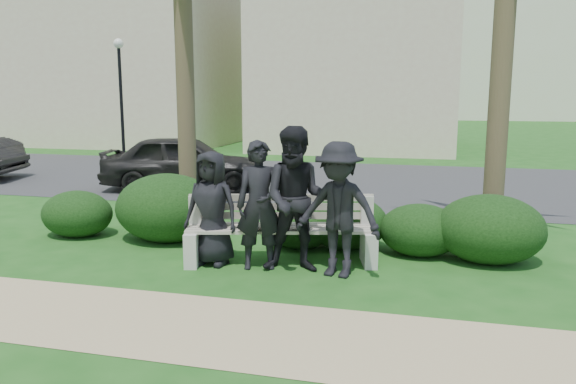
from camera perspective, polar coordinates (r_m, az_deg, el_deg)
name	(u,v)px	position (r m, az deg, el deg)	size (l,w,h in m)	color
ground	(257,272)	(7.40, -3.17, -8.16)	(160.00, 160.00, 0.00)	#1B5016
footpath	(203,327)	(5.82, -8.66, -13.40)	(30.00, 1.60, 0.01)	tan
asphalt_street	(347,182)	(15.04, 6.05, 1.06)	(160.00, 8.00, 0.01)	#2D2D30
stucco_bldg_left	(130,65)	(28.50, -15.73, 12.28)	(10.40, 8.40, 7.30)	beige
stucco_bldg_right	(360,62)	(24.94, 7.34, 12.96)	(8.40, 8.40, 7.30)	beige
street_lamp	(120,76)	(21.78, -16.69, 11.19)	(0.36, 0.36, 4.29)	black
park_bench	(282,234)	(7.69, -0.63, -4.31)	(2.71, 1.20, 0.90)	#AEA592
man_a	(212,208)	(7.64, -7.75, -1.64)	(0.76, 0.49, 1.55)	black
man_b	(260,205)	(7.38, -2.88, -1.35)	(0.62, 0.41, 1.71)	black
man_c	(298,200)	(7.24, 0.98, -0.80)	(0.92, 0.72, 1.90)	black
man_d	(338,210)	(7.08, 5.14, -1.81)	(1.11, 0.64, 1.72)	black
hedge_a	(77,212)	(9.82, -20.64, -1.96)	(1.18, 0.97, 0.77)	black
hedge_b	(167,206)	(9.10, -12.15, -1.38)	(1.68, 1.39, 1.10)	black
hedge_c	(299,226)	(8.49, 1.17, -3.49)	(1.00, 0.83, 0.65)	black
hedge_d	(346,221)	(8.51, 5.90, -2.91)	(1.27, 1.05, 0.83)	black
hedge_e	(420,229)	(8.32, 13.29, -3.64)	(1.18, 0.97, 0.77)	black
hedge_f	(490,227)	(8.24, 19.83, -3.37)	(1.49, 1.23, 0.97)	black
car_a	(185,162)	(13.85, -10.46, 2.99)	(1.58, 3.92, 1.33)	black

